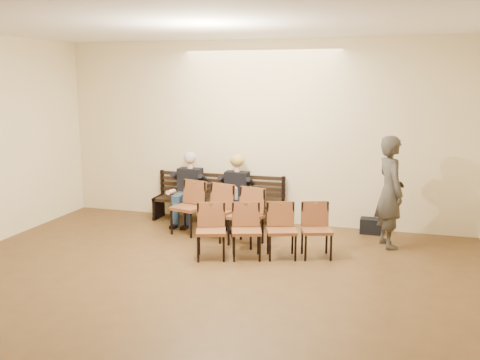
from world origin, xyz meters
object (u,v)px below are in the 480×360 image
object	(u,v)px
water_bottle	(236,200)
seated_woman	(236,193)
seated_man	(188,188)
laptop	(184,195)
bag	(371,226)
chair_row_back	(264,231)
bench	(218,211)
chair_row_front	(216,212)
passerby	(391,184)

from	to	relation	value
water_bottle	seated_woman	bearing A→B (deg)	108.83
seated_man	seated_woman	size ratio (longest dim) A/B	1.06
laptop	bag	world-z (taller)	laptop
chair_row_back	water_bottle	bearing A→B (deg)	104.15
seated_man	seated_woman	world-z (taller)	seated_man
bench	seated_man	size ratio (longest dim) A/B	1.89
laptop	bench	bearing A→B (deg)	25.92
seated_man	seated_woman	xyz separation A→B (m)	(0.96, 0.00, -0.04)
chair_row_front	chair_row_back	world-z (taller)	chair_row_front
seated_woman	chair_row_front	world-z (taller)	seated_woman
bag	chair_row_back	bearing A→B (deg)	-129.27
seated_woman	chair_row_front	distance (m)	0.93
seated_man	chair_row_front	bearing A→B (deg)	-46.13
laptop	chair_row_front	xyz separation A→B (m)	(0.92, -0.79, -0.08)
bench	laptop	world-z (taller)	laptop
water_bottle	chair_row_back	size ratio (longest dim) A/B	0.11
seated_man	chair_row_back	distance (m)	2.56
chair_row_back	passerby	bearing A→B (deg)	13.72
laptop	chair_row_front	size ratio (longest dim) A/B	0.18
bag	chair_row_front	bearing A→B (deg)	-156.38
laptop	chair_row_front	distance (m)	1.21
seated_man	laptop	size ratio (longest dim) A/B	4.50
water_bottle	bag	bearing A→B (deg)	12.19
bag	passerby	size ratio (longest dim) A/B	0.18
passerby	chair_row_front	bearing A→B (deg)	75.18
water_bottle	bag	distance (m)	2.50
bench	bag	bearing A→B (deg)	1.97
passerby	chair_row_front	size ratio (longest dim) A/B	1.24
seated_woman	bench	bearing A→B (deg)	163.49
bench	chair_row_back	world-z (taller)	chair_row_back
passerby	chair_row_back	world-z (taller)	passerby
bench	laptop	xyz separation A→B (m)	(-0.59, -0.24, 0.34)
bag	chair_row_front	distance (m)	2.85
chair_row_back	bag	bearing A→B (deg)	32.02
water_bottle	chair_row_back	distance (m)	1.62
water_bottle	chair_row_back	bearing A→B (deg)	-57.14
bag	passerby	xyz separation A→B (m)	(0.32, -0.70, 0.93)
passerby	chair_row_back	size ratio (longest dim) A/B	1.02
bench	chair_row_front	bearing A→B (deg)	-72.58
seated_man	bench	bearing A→B (deg)	12.24
seated_woman	water_bottle	size ratio (longest dim) A/B	5.43
seated_woman	laptop	xyz separation A→B (m)	(-1.00, -0.12, -0.09)
bag	chair_row_back	world-z (taller)	chair_row_back
seated_man	chair_row_front	size ratio (longest dim) A/B	0.80
seated_woman	chair_row_front	xyz separation A→B (m)	(-0.08, -0.91, -0.16)
chair_row_back	seated_man	bearing A→B (deg)	120.77
laptop	passerby	world-z (taller)	passerby
passerby	chair_row_front	distance (m)	3.00
bench	laptop	bearing A→B (deg)	-157.71
bench	water_bottle	world-z (taller)	water_bottle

